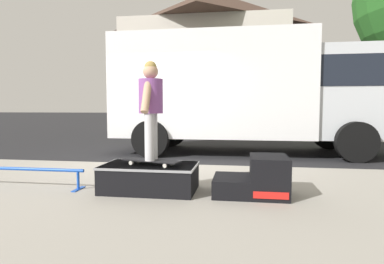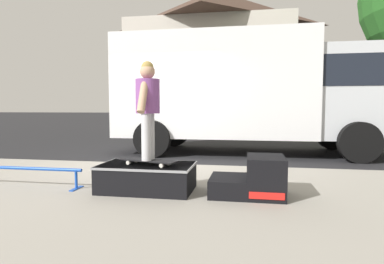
{
  "view_description": "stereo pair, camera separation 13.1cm",
  "coord_description": "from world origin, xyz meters",
  "px_view_note": "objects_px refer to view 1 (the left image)",
  "views": [
    {
      "loc": [
        1.89,
        -6.53,
        1.2
      ],
      "look_at": [
        0.98,
        -0.67,
        0.76
      ],
      "focal_mm": 30.26,
      "sensor_mm": 36.0,
      "label": 1
    },
    {
      "loc": [
        2.02,
        -6.51,
        1.2
      ],
      "look_at": [
        0.98,
        -0.67,
        0.76
      ],
      "focal_mm": 30.26,
      "sensor_mm": 36.0,
      "label": 2
    }
  ],
  "objects_px": {
    "grind_rail": "(25,172)",
    "skateboard": "(151,161)",
    "skater_kid": "(151,102)",
    "skate_box": "(150,177)",
    "box_truck": "(249,89)",
    "kicker_ramp": "(257,179)"
  },
  "relations": [
    {
      "from": "skate_box",
      "to": "grind_rail",
      "type": "height_order",
      "value": "skate_box"
    },
    {
      "from": "kicker_ramp",
      "to": "box_truck",
      "type": "height_order",
      "value": "box_truck"
    },
    {
      "from": "grind_rail",
      "to": "box_truck",
      "type": "height_order",
      "value": "box_truck"
    },
    {
      "from": "skate_box",
      "to": "kicker_ramp",
      "type": "xyz_separation_m",
      "value": [
        1.37,
        -0.0,
        0.02
      ]
    },
    {
      "from": "skateboard",
      "to": "skate_box",
      "type": "bearing_deg",
      "value": 124.58
    },
    {
      "from": "skateboard",
      "to": "box_truck",
      "type": "relative_size",
      "value": 0.12
    },
    {
      "from": "kicker_ramp",
      "to": "skater_kid",
      "type": "distance_m",
      "value": 1.64
    },
    {
      "from": "skate_box",
      "to": "grind_rail",
      "type": "xyz_separation_m",
      "value": [
        -1.73,
        -0.09,
        0.02
      ]
    },
    {
      "from": "grind_rail",
      "to": "skateboard",
      "type": "height_order",
      "value": "skateboard"
    },
    {
      "from": "box_truck",
      "to": "kicker_ramp",
      "type": "bearing_deg",
      "value": -89.85
    },
    {
      "from": "skate_box",
      "to": "grind_rail",
      "type": "distance_m",
      "value": 1.73
    },
    {
      "from": "grind_rail",
      "to": "skateboard",
      "type": "relative_size",
      "value": 2.11
    },
    {
      "from": "grind_rail",
      "to": "skateboard",
      "type": "xyz_separation_m",
      "value": [
        1.76,
        0.03,
        0.19
      ]
    },
    {
      "from": "skate_box",
      "to": "skateboard",
      "type": "relative_size",
      "value": 1.51
    },
    {
      "from": "grind_rail",
      "to": "skateboard",
      "type": "distance_m",
      "value": 1.77
    },
    {
      "from": "grind_rail",
      "to": "kicker_ramp",
      "type": "bearing_deg",
      "value": 1.6
    },
    {
      "from": "skate_box",
      "to": "kicker_ramp",
      "type": "bearing_deg",
      "value": -0.02
    },
    {
      "from": "box_truck",
      "to": "skateboard",
      "type": "bearing_deg",
      "value": -105.48
    },
    {
      "from": "skater_kid",
      "to": "skate_box",
      "type": "bearing_deg",
      "value": 124.58
    },
    {
      "from": "skate_box",
      "to": "skater_kid",
      "type": "distance_m",
      "value": 0.97
    },
    {
      "from": "grind_rail",
      "to": "skater_kid",
      "type": "xyz_separation_m",
      "value": [
        1.76,
        0.03,
        0.94
      ]
    },
    {
      "from": "skate_box",
      "to": "box_truck",
      "type": "distance_m",
      "value": 5.1
    }
  ]
}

